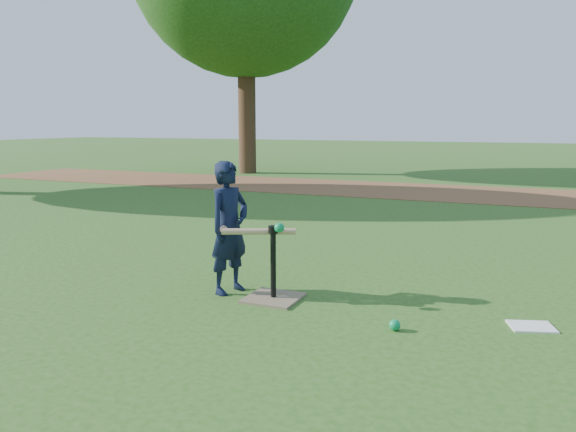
% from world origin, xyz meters
% --- Properties ---
extents(ground, '(80.00, 80.00, 0.00)m').
position_xyz_m(ground, '(0.00, 0.00, 0.00)').
color(ground, '#285116').
rests_on(ground, ground).
extents(dirt_strip, '(24.00, 3.00, 0.01)m').
position_xyz_m(dirt_strip, '(0.00, 7.50, 0.01)').
color(dirt_strip, brown).
rests_on(dirt_strip, ground).
extents(child, '(0.37, 0.47, 1.12)m').
position_xyz_m(child, '(-0.72, -0.36, 0.56)').
color(child, black).
rests_on(child, ground).
extents(wiffle_ball_ground, '(0.08, 0.08, 0.08)m').
position_xyz_m(wiffle_ball_ground, '(0.78, -0.69, 0.04)').
color(wiffle_ball_ground, '#0C8A4B').
rests_on(wiffle_ball_ground, ground).
extents(clipboard, '(0.36, 0.31, 0.01)m').
position_xyz_m(clipboard, '(1.66, -0.24, 0.01)').
color(clipboard, white).
rests_on(clipboard, ground).
extents(batting_tee, '(0.43, 0.43, 0.61)m').
position_xyz_m(batting_tee, '(-0.29, -0.40, 0.11)').
color(batting_tee, '#75654A').
rests_on(batting_tee, ground).
extents(swing_action, '(0.62, 0.30, 0.13)m').
position_xyz_m(swing_action, '(-0.40, -0.43, 0.57)').
color(swing_action, tan).
rests_on(swing_action, ground).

